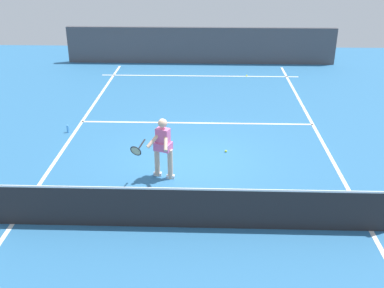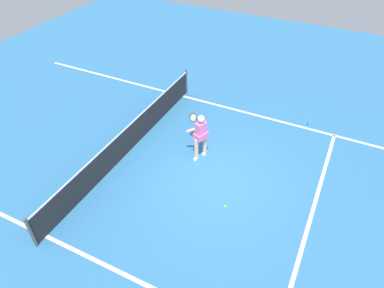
{
  "view_description": "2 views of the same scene",
  "coord_description": "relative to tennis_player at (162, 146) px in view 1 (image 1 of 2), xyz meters",
  "views": [
    {
      "loc": [
        -0.32,
        10.94,
        5.5
      ],
      "look_at": [
        0.01,
        1.22,
        1.07
      ],
      "focal_mm": 43.07,
      "sensor_mm": 36.0,
      "label": 1
    },
    {
      "loc": [
        -6.86,
        -2.57,
        7.26
      ],
      "look_at": [
        -0.03,
        0.79,
        1.08
      ],
      "focal_mm": 32.78,
      "sensor_mm": 36.0,
      "label": 2
    }
  ],
  "objects": [
    {
      "name": "ground_plane",
      "position": [
        -0.74,
        -0.89,
        -0.85
      ],
      "size": [
        27.75,
        27.75,
        0.0
      ],
      "primitive_type": "plane",
      "color": "teal"
    },
    {
      "name": "court_back_wall",
      "position": [
        -0.74,
        -11.26,
        -0.02
      ],
      "size": [
        12.41,
        0.24,
        1.66
      ],
      "primitive_type": "cube",
      "color": "#47474C",
      "rests_on": "ground"
    },
    {
      "name": "baseline_marking",
      "position": [
        -0.74,
        -9.06,
        -0.84
      ],
      "size": [
        8.41,
        0.1,
        0.01
      ],
      "primitive_type": "cube",
      "color": "white",
      "rests_on": "ground"
    },
    {
      "name": "service_line_marking",
      "position": [
        -0.74,
        -3.65,
        -0.84
      ],
      "size": [
        7.41,
        0.1,
        0.01
      ],
      "primitive_type": "cube",
      "color": "white",
      "rests_on": "ground"
    },
    {
      "name": "sideline_left_marking",
      "position": [
        -4.45,
        -0.89,
        -0.84
      ],
      "size": [
        0.1,
        19.35,
        0.01
      ],
      "primitive_type": "cube",
      "color": "white",
      "rests_on": "ground"
    },
    {
      "name": "sideline_right_marking",
      "position": [
        2.96,
        -0.89,
        -0.84
      ],
      "size": [
        0.1,
        19.35,
        0.01
      ],
      "primitive_type": "cube",
      "color": "white",
      "rests_on": "ground"
    },
    {
      "name": "court_net",
      "position": [
        -0.74,
        2.14,
        -0.38
      ],
      "size": [
        8.09,
        0.08,
        1.01
      ],
      "color": "#4C4C51",
      "rests_on": "ground"
    },
    {
      "name": "tennis_player",
      "position": [
        0.0,
        0.0,
        0.0
      ],
      "size": [
        1.0,
        0.86,
        1.55
      ],
      "color": "beige",
      "rests_on": "ground"
    },
    {
      "name": "tennis_ball_near",
      "position": [
        -2.75,
        -9.08,
        -0.81
      ],
      "size": [
        0.07,
        0.07,
        0.07
      ],
      "primitive_type": "sphere",
      "color": "#D1E533",
      "rests_on": "ground"
    },
    {
      "name": "tennis_ball_mid",
      "position": [
        -1.61,
        -1.5,
        -0.81
      ],
      "size": [
        0.07,
        0.07,
        0.07
      ],
      "primitive_type": "sphere",
      "color": "#D1E533",
      "rests_on": "ground"
    },
    {
      "name": "water_bottle",
      "position": [
        3.16,
        -2.75,
        -0.73
      ],
      "size": [
        0.07,
        0.07,
        0.24
      ],
      "primitive_type": "cylinder",
      "color": "#4C9EE5",
      "rests_on": "ground"
    }
  ]
}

